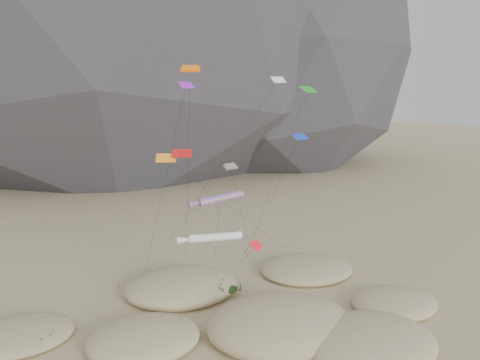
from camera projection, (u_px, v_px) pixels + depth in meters
name	position (u px, v px, depth m)	size (l,w,h in m)	color
ground	(263.00, 348.00, 46.71)	(500.00, 500.00, 0.00)	#CCB789
dunes	(235.00, 334.00, 48.03)	(51.49, 37.47, 4.09)	#CCB789
dune_grass	(244.00, 321.00, 50.40)	(41.94, 27.04, 1.50)	black
kite_stakes	(210.00, 265.00, 68.13)	(27.05, 6.25, 0.30)	#3F2D1E
rainbow_tube_kite	(218.00, 199.00, 53.56)	(8.31, 15.22, 13.82)	#FF411A
white_tube_kite	(211.00, 238.00, 53.01)	(7.08, 17.09, 9.59)	white
orange_parafoil	(190.00, 73.00, 55.26)	(3.44, 12.70, 28.19)	orange
multi_parafoil	(231.00, 168.00, 58.56)	(7.96, 9.01, 16.28)	#FF5C1A
delta_kites	(243.00, 142.00, 54.52)	(23.70, 19.31, 26.83)	#16951D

